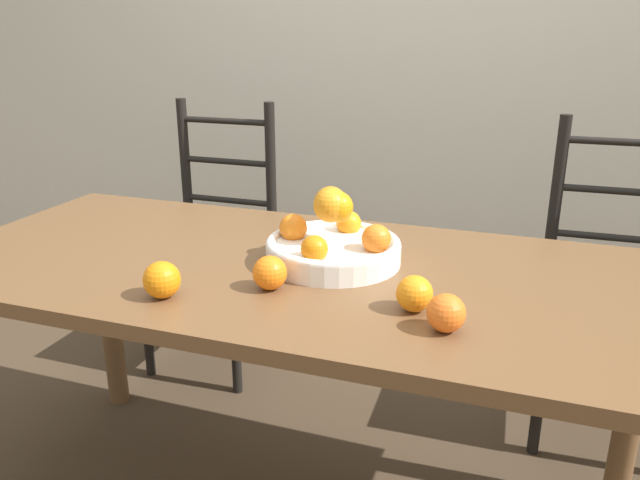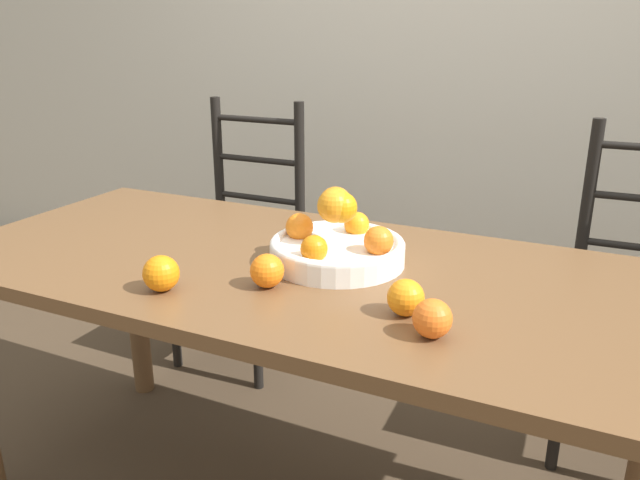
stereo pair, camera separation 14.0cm
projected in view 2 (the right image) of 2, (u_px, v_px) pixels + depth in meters
The scene contains 9 objects.
wall_back at pixel (459, 27), 2.60m from camera, with size 8.00×0.06×2.60m.
dining_table at pixel (300, 301), 1.54m from camera, with size 1.83×0.81×0.76m.
fruit_bowl at pixel (337, 242), 1.50m from camera, with size 0.33×0.33×0.19m.
orange_loose_0 at pixel (266, 270), 1.37m from camera, with size 0.08×0.08×0.08m.
orange_loose_1 at pixel (161, 273), 1.35m from camera, with size 0.08×0.08×0.08m.
orange_loose_2 at pixel (406, 298), 1.23m from camera, with size 0.08×0.08×0.08m.
orange_loose_3 at pixel (432, 319), 1.15m from camera, with size 0.07×0.07×0.07m.
chair_left at pixel (243, 243), 2.49m from camera, with size 0.42×0.40×1.04m.
chair_right at pixel (640, 308), 1.92m from camera, with size 0.43×0.41×1.04m.
Camera 2 is at (0.65, -1.25, 1.31)m, focal length 35.00 mm.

